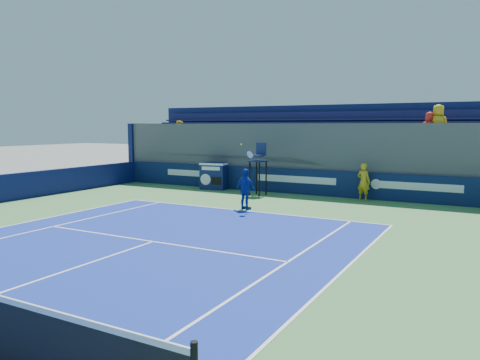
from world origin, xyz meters
The scene contains 6 objects.
ball_person centered at (3.34, 16.63, 0.84)m, with size 0.60×0.40×1.65m, color gold.
back_hoarding centered at (0.00, 17.10, 0.60)m, with size 20.40×0.21×1.20m.
match_clock centered at (-4.32, 16.55, 0.74)m, with size 1.40×0.89×1.40m.
umpire_chair centered at (-1.41, 15.86, 1.53)m, with size 0.80×0.80×2.48m.
tennis_player centered at (-0.13, 12.19, 0.82)m, with size 1.00×0.62×2.57m.
stadium_seating centered at (0.01, 19.15, 1.84)m, with size 21.00×4.05×4.40m.
Camera 1 is at (8.36, -3.72, 3.27)m, focal length 35.00 mm.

